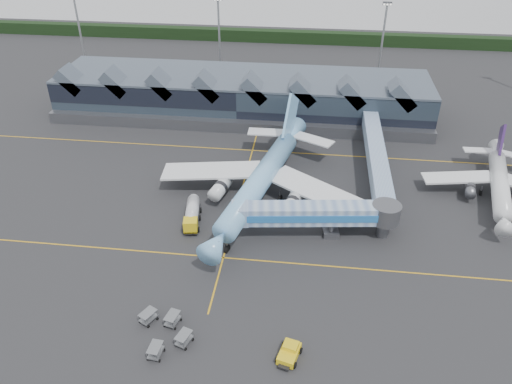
# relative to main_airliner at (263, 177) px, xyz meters

# --- Properties ---
(ground) EXTENTS (260.00, 260.00, 0.00)m
(ground) POSITION_rel_main_airliner_xyz_m (-4.21, -10.06, -4.32)
(ground) COLOR #272729
(ground) RESTS_ON ground
(taxi_stripes) EXTENTS (120.00, 60.00, 0.01)m
(taxi_stripes) POSITION_rel_main_airliner_xyz_m (-4.21, -0.06, -4.31)
(taxi_stripes) COLOR gold
(taxi_stripes) RESTS_ON ground
(tree_line_far) EXTENTS (260.00, 4.00, 4.00)m
(tree_line_far) POSITION_rel_main_airliner_xyz_m (-4.21, 99.94, -2.32)
(tree_line_far) COLOR black
(tree_line_far) RESTS_ON ground
(terminal) EXTENTS (90.00, 22.25, 12.52)m
(terminal) POSITION_rel_main_airliner_xyz_m (-9.28, 37.29, 0.56)
(terminal) COLOR black
(terminal) RESTS_ON ground
(light_masts) EXTENTS (132.40, 42.56, 22.45)m
(light_masts) POSITION_rel_main_airliner_xyz_m (16.79, 52.74, 8.17)
(light_masts) COLOR gray
(light_masts) RESTS_ON ground
(main_airliner) EXTENTS (38.72, 45.28, 14.69)m
(main_airliner) POSITION_rel_main_airliner_xyz_m (0.00, 0.00, 0.00)
(main_airliner) COLOR #72A9E7
(main_airliner) RESTS_ON ground
(regional_jet) EXTENTS (26.94, 29.88, 10.32)m
(regional_jet) POSITION_rel_main_airliner_xyz_m (43.07, 5.33, -1.04)
(regional_jet) COLOR silver
(regional_jet) RESTS_ON ground
(jet_bridge) EXTENTS (27.39, 7.23, 6.27)m
(jet_bridge) POSITION_rel_main_airliner_xyz_m (11.41, -10.49, 0.03)
(jet_bridge) COLOR #6F8BB9
(jet_bridge) RESTS_ON ground
(fuel_truck) EXTENTS (3.67, 9.28, 3.08)m
(fuel_truck) POSITION_rel_main_airliner_xyz_m (-11.18, -9.06, -2.59)
(fuel_truck) COLOR black
(fuel_truck) RESTS_ON ground
(pushback_tug) EXTENTS (3.31, 4.41, 1.79)m
(pushback_tug) POSITION_rel_main_airliner_xyz_m (7.30, -35.81, -3.51)
(pushback_tug) COLOR yellow
(pushback_tug) RESTS_ON ground
(baggage_carts) EXTENTS (8.01, 7.99, 1.63)m
(baggage_carts) POSITION_rel_main_airliner_xyz_m (-8.95, -34.33, -3.40)
(baggage_carts) COLOR gray
(baggage_carts) RESTS_ON ground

